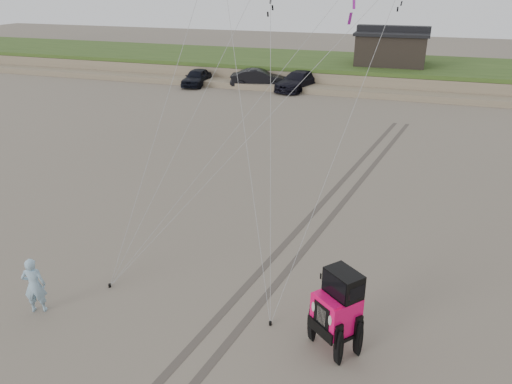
% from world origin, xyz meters
% --- Properties ---
extents(ground, '(160.00, 160.00, 0.00)m').
position_xyz_m(ground, '(0.00, 0.00, 0.00)').
color(ground, '#6B6054').
rests_on(ground, ground).
extents(dune_ridge, '(160.00, 14.25, 1.73)m').
position_xyz_m(dune_ridge, '(0.00, 37.50, 0.82)').
color(dune_ridge, '#7A6B54').
rests_on(dune_ridge, ground).
extents(cabin, '(6.40, 5.40, 3.35)m').
position_xyz_m(cabin, '(2.00, 37.00, 3.24)').
color(cabin, black).
rests_on(cabin, dune_ridge).
extents(truck_a, '(2.08, 4.50, 1.49)m').
position_xyz_m(truck_a, '(-14.28, 30.15, 0.75)').
color(truck_a, black).
rests_on(truck_a, ground).
extents(truck_b, '(5.19, 2.82, 1.62)m').
position_xyz_m(truck_b, '(-8.69, 31.05, 0.81)').
color(truck_b, black).
rests_on(truck_b, ground).
extents(truck_c, '(3.61, 5.87, 1.59)m').
position_xyz_m(truck_c, '(-5.16, 31.20, 0.79)').
color(truck_c, black).
rests_on(truck_c, ground).
extents(jeep, '(4.72, 5.09, 1.81)m').
position_xyz_m(jeep, '(3.81, -0.46, 0.91)').
color(jeep, '#FC0A5F').
rests_on(jeep, ground).
extents(man, '(0.75, 0.65, 1.74)m').
position_xyz_m(man, '(-4.67, -1.64, 0.87)').
color(man, '#82ACC9').
rests_on(man, ground).
extents(stake_main, '(0.08, 0.08, 0.12)m').
position_xyz_m(stake_main, '(-3.39, 0.05, 0.06)').
color(stake_main, black).
rests_on(stake_main, ground).
extents(stake_aux, '(0.08, 0.08, 0.12)m').
position_xyz_m(stake_aux, '(1.96, -0.12, 0.06)').
color(stake_aux, black).
rests_on(stake_aux, ground).
extents(tire_tracks, '(5.22, 29.74, 0.01)m').
position_xyz_m(tire_tracks, '(2.00, 8.00, 0.00)').
color(tire_tracks, '#4C443D').
rests_on(tire_tracks, ground).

